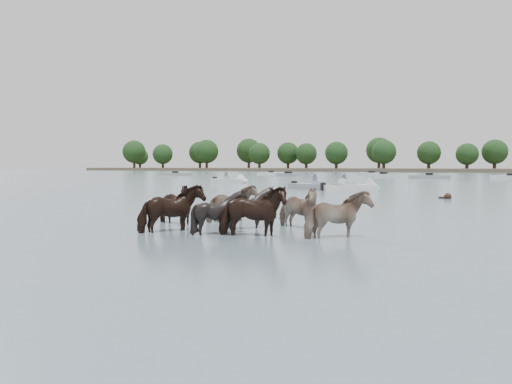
% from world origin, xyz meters
% --- Properties ---
extents(ground, '(400.00, 400.00, 0.00)m').
position_xyz_m(ground, '(0.00, 0.00, 0.00)').
color(ground, '#4C606E').
rests_on(ground, ground).
extents(shoreline, '(160.00, 30.00, 1.00)m').
position_xyz_m(shoreline, '(-70.00, 150.00, 0.50)').
color(shoreline, '#4C4233').
rests_on(shoreline, ground).
extents(pony_herd, '(7.84, 4.86, 1.65)m').
position_xyz_m(pony_herd, '(-1.14, -0.85, 0.55)').
color(pony_herd, black).
rests_on(pony_herd, ground).
extents(swimming_pony, '(0.72, 0.44, 0.44)m').
position_xyz_m(swimming_pony, '(2.44, 17.42, 0.10)').
color(swimming_pony, black).
rests_on(swimming_pony, ground).
extents(motorboat_a, '(4.62, 4.03, 1.92)m').
position_xyz_m(motorboat_a, '(-4.82, 23.91, 0.23)').
color(motorboat_a, silver).
rests_on(motorboat_a, ground).
extents(motorboat_b, '(6.15, 3.50, 1.92)m').
position_xyz_m(motorboat_b, '(-7.22, 23.69, 0.22)').
color(motorboat_b, gray).
rests_on(motorboat_b, ground).
extents(motorboat_f, '(4.82, 2.09, 1.92)m').
position_xyz_m(motorboat_f, '(-22.07, 34.64, 0.23)').
color(motorboat_f, silver).
rests_on(motorboat_f, ground).
extents(distant_flotilla, '(110.28, 24.96, 0.93)m').
position_xyz_m(distant_flotilla, '(-1.36, 73.24, 0.26)').
color(distant_flotilla, gray).
rests_on(distant_flotilla, ground).
extents(treeline, '(146.63, 23.30, 12.26)m').
position_xyz_m(treeline, '(-75.90, 150.27, 6.59)').
color(treeline, '#382619').
rests_on(treeline, ground).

